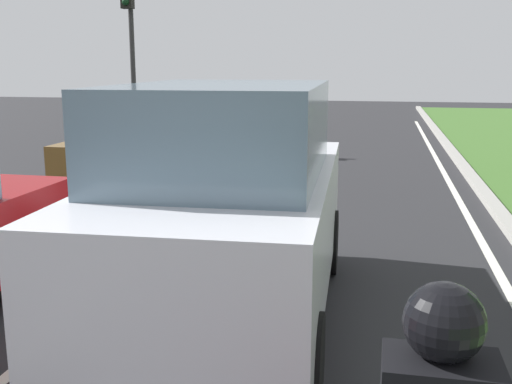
% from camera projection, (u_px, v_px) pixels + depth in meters
% --- Properties ---
extents(ground_plane, '(60.00, 60.00, 0.00)m').
position_uv_depth(ground_plane, '(263.00, 195.00, 11.61)').
color(ground_plane, '#262628').
extents(lane_line_center, '(0.12, 32.00, 0.01)m').
position_uv_depth(lane_line_center, '(227.00, 193.00, 11.74)').
color(lane_line_center, silver).
rests_on(lane_line_center, ground).
extents(lane_line_right_edge, '(0.12, 32.00, 0.01)m').
position_uv_depth(lane_line_right_edge, '(461.00, 203.00, 10.90)').
color(lane_line_right_edge, silver).
rests_on(lane_line_right_edge, ground).
extents(curb_right, '(0.24, 48.00, 0.12)m').
position_uv_depth(curb_right, '(491.00, 202.00, 10.79)').
color(curb_right, '#9E9B93').
rests_on(curb_right, ground).
extents(car_suv_ahead, '(2.11, 4.57, 2.28)m').
position_uv_depth(car_suv_ahead, '(228.00, 204.00, 5.70)').
color(car_suv_ahead, silver).
rests_on(car_suv_ahead, ground).
extents(car_hatchback_far, '(1.73, 3.70, 1.78)m').
position_uv_depth(car_hatchback_far, '(133.00, 147.00, 11.70)').
color(car_hatchback_far, brown).
rests_on(car_hatchback_far, ground).
extents(traffic_light_overhead_left, '(0.32, 0.50, 5.07)m').
position_uv_depth(traffic_light_overhead_left, '(130.00, 28.00, 16.98)').
color(traffic_light_overhead_left, '#2D2D2D').
rests_on(traffic_light_overhead_left, ground).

